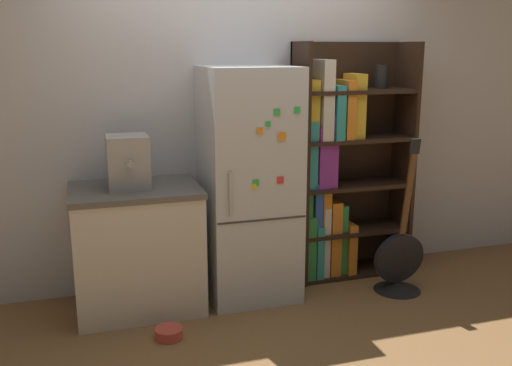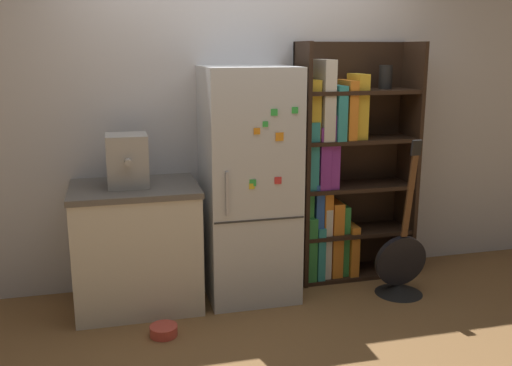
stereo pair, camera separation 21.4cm
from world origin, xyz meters
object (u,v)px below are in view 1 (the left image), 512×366
object	(u,v)px
espresso_machine	(128,162)
refrigerator	(249,184)
guitar	(398,269)
bookshelf	(336,171)
pet_bowl	(169,332)

from	to	relation	value
espresso_machine	refrigerator	bearing A→B (deg)	0.05
espresso_machine	guitar	distance (m)	2.15
espresso_machine	guitar	size ratio (longest dim) A/B	0.30
refrigerator	bookshelf	xyz separation A→B (m)	(0.76, 0.16, 0.02)
espresso_machine	pet_bowl	bearing A→B (deg)	-73.17
espresso_machine	pet_bowl	size ratio (longest dim) A/B	1.97
bookshelf	guitar	distance (m)	0.89
bookshelf	guitar	xyz separation A→B (m)	(0.32, -0.47, -0.68)
espresso_machine	pet_bowl	xyz separation A→B (m)	(0.16, -0.53, -1.02)
bookshelf	pet_bowl	distance (m)	1.80
guitar	pet_bowl	distance (m)	1.79
refrigerator	bookshelf	bearing A→B (deg)	12.04
espresso_machine	pet_bowl	distance (m)	1.15
pet_bowl	espresso_machine	bearing A→B (deg)	106.83
guitar	refrigerator	bearing A→B (deg)	164.10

